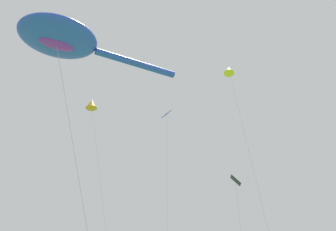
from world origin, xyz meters
TOP-DOWN VIEW (x-y plane):
  - big_show_kite at (-3.17, 16.16)m, footprint 10.16×5.23m
  - small_kite_triangle_green at (9.23, 22.28)m, footprint 1.63×1.87m
  - small_kite_box_yellow at (10.52, 16.04)m, footprint 1.26×1.30m
  - small_kite_tiny_distant at (10.49, 15.69)m, footprint 1.28×4.19m
  - small_kite_diamond_red at (4.86, 28.41)m, footprint 3.16×4.66m

SIDE VIEW (x-z plane):
  - small_kite_box_yellow at x=10.52m, z-range 5.04..16.87m
  - big_show_kite at x=-3.17m, z-range 8.26..26.01m
  - small_kite_triangle_green at x=9.23m, z-range 7.94..27.31m
  - small_kite_tiny_distant at x=10.49m, z-range 9.98..31.09m
  - small_kite_diamond_red at x=4.86m, z-range 10.44..32.43m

